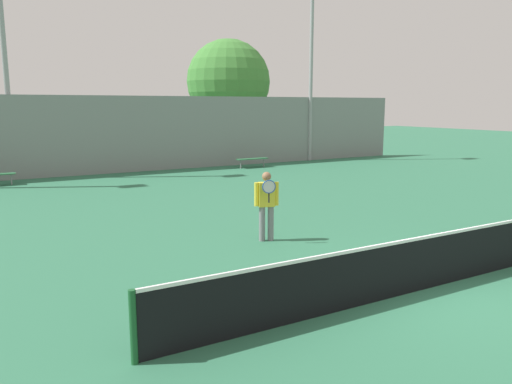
% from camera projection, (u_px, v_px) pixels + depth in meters
% --- Properties ---
extents(ground_plane, '(100.00, 100.00, 0.00)m').
position_uv_depth(ground_plane, '(426.00, 288.00, 8.64)').
color(ground_plane, '#2D6B4C').
extents(tennis_net, '(10.35, 0.09, 0.96)m').
position_uv_depth(tennis_net, '(428.00, 261.00, 8.56)').
color(tennis_net, '#195128').
rests_on(tennis_net, ground_plane).
extents(tennis_player, '(0.55, 0.48, 1.63)m').
position_uv_depth(tennis_player, '(267.00, 202.00, 11.52)').
color(tennis_player, slate).
rests_on(tennis_player, ground_plane).
extents(bench_adjacent_court, '(1.67, 0.40, 0.47)m').
position_uv_depth(bench_adjacent_court, '(252.00, 159.00, 25.22)').
color(bench_adjacent_court, '#28663D').
rests_on(bench_adjacent_court, ground_plane).
extents(light_pole_near_left, '(0.90, 0.60, 10.94)m').
position_uv_depth(light_pole_near_left, '(312.00, 39.00, 27.48)').
color(light_pole_near_left, '#939399').
rests_on(light_pole_near_left, ground_plane).
extents(light_pole_far_right, '(0.90, 0.60, 10.83)m').
position_uv_depth(light_pole_far_right, '(2.00, 21.00, 20.42)').
color(light_pole_far_right, '#939399').
rests_on(light_pole_far_right, ground_plane).
extents(back_fence, '(31.80, 0.06, 3.56)m').
position_uv_depth(back_fence, '(133.00, 134.00, 23.39)').
color(back_fence, gray).
rests_on(back_fence, ground_plane).
extents(tree_green_tall, '(5.21, 5.21, 7.18)m').
position_uv_depth(tree_green_tall, '(228.00, 82.00, 31.19)').
color(tree_green_tall, brown).
rests_on(tree_green_tall, ground_plane).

